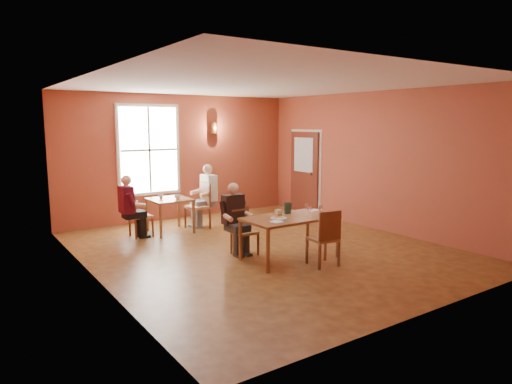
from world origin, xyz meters
TOP-DOWN VIEW (x-y plane):
  - ground at (0.00, 0.00)m, footprint 6.00×7.00m
  - wall_back at (0.00, 3.50)m, footprint 6.00×0.04m
  - wall_front at (0.00, -3.50)m, footprint 6.00×0.04m
  - wall_left at (-3.00, 0.00)m, footprint 0.04×7.00m
  - wall_right at (3.00, 0.00)m, footprint 0.04×7.00m
  - ceiling at (0.00, 0.00)m, footprint 6.00×7.00m
  - window at (-0.80, 3.45)m, footprint 1.36×0.10m
  - door at (2.94, 2.30)m, footprint 0.12×1.04m
  - wall_sconce at (0.90, 3.40)m, footprint 0.16×0.16m
  - main_table at (0.04, -0.76)m, footprint 1.57×0.89m
  - chair_diner_main at (-0.46, -0.11)m, footprint 0.38×0.38m
  - diner_main at (-0.46, -0.14)m, footprint 0.49×0.49m
  - chair_empty at (0.27, -1.35)m, footprint 0.46×0.46m
  - plate_food at (-0.22, -0.79)m, footprint 0.28×0.28m
  - sandwich at (-0.12, -0.66)m, footprint 0.09×0.09m
  - goblet_a at (0.51, -0.66)m, footprint 0.08×0.08m
  - goblet_b at (0.61, -0.91)m, footprint 0.09×0.09m
  - goblet_c at (0.35, -0.93)m, footprint 0.08×0.08m
  - menu_stand at (0.19, -0.52)m, footprint 0.13×0.09m
  - knife at (0.02, -1.00)m, footprint 0.19×0.07m
  - napkin at (-0.37, -0.95)m, footprint 0.18×0.18m
  - side_plate at (0.78, -0.56)m, footprint 0.18×0.18m
  - sunglasses at (0.56, -1.07)m, footprint 0.13×0.06m
  - second_table at (-0.85, 2.21)m, footprint 0.82×0.82m
  - chair_diner_white at (-0.20, 2.21)m, footprint 0.45×0.45m
  - diner_white at (-0.17, 2.21)m, footprint 0.54×0.54m
  - chair_diner_maroon at (-1.50, 2.21)m, footprint 0.40×0.40m
  - diner_maroon at (-1.53, 2.21)m, footprint 0.50×0.50m
  - cup_a at (-0.73, 2.09)m, footprint 0.14×0.14m
  - cup_b at (-1.00, 2.33)m, footprint 0.12×0.12m

SIDE VIEW (x-z plane):
  - ground at x=0.00m, z-range -0.01..0.01m
  - second_table at x=-0.85m, z-range 0.00..0.73m
  - main_table at x=0.04m, z-range 0.00..0.74m
  - chair_diner_main at x=-0.46m, z-range 0.00..0.86m
  - chair_diner_maroon at x=-1.50m, z-range 0.00..0.90m
  - chair_empty at x=0.27m, z-range 0.00..0.93m
  - chair_diner_white at x=-0.20m, z-range 0.00..1.02m
  - diner_main at x=-0.46m, z-range 0.00..1.23m
  - diner_maroon at x=-1.53m, z-range 0.00..1.25m
  - diner_white at x=-0.17m, z-range 0.00..1.36m
  - knife at x=0.02m, z-range 0.74..0.74m
  - napkin at x=-0.37m, z-range 0.74..0.74m
  - side_plate at x=0.78m, z-range 0.74..0.75m
  - sunglasses at x=0.56m, z-range 0.74..0.75m
  - plate_food at x=-0.22m, z-range 0.74..0.77m
  - cup_b at x=-1.00m, z-range 0.73..0.82m
  - cup_a at x=-0.73m, z-range 0.73..0.83m
  - sandwich at x=-0.12m, z-range 0.74..0.85m
  - goblet_b at x=0.61m, z-range 0.74..0.91m
  - goblet_a at x=0.51m, z-range 0.74..0.91m
  - goblet_c at x=0.35m, z-range 0.74..0.92m
  - menu_stand at x=0.19m, z-range 0.74..0.94m
  - door at x=2.94m, z-range 0.00..2.10m
  - wall_back at x=0.00m, z-range 0.00..3.00m
  - wall_front at x=0.00m, z-range 0.00..3.00m
  - wall_left at x=-3.00m, z-range 0.00..3.00m
  - wall_right at x=3.00m, z-range 0.00..3.00m
  - window at x=-0.80m, z-range 0.72..2.68m
  - wall_sconce at x=0.90m, z-range 2.06..2.34m
  - ceiling at x=0.00m, z-range 2.98..3.02m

